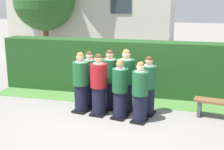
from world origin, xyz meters
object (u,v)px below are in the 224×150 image
(student_front_row_2, at_px, (120,91))
(student_rear_row_3, at_px, (148,87))
(wooden_bench, at_px, (222,106))
(student_front_row_3, at_px, (140,94))
(student_rear_row_2, at_px, (126,82))
(student_front_row_0, at_px, (81,84))
(student_in_red_blazer, at_px, (99,86))
(student_rear_row_1, at_px, (110,81))
(student_rear_row_0, at_px, (90,80))

(student_front_row_2, relative_size, student_rear_row_3, 0.99)
(student_rear_row_3, distance_m, wooden_bench, 1.93)
(student_front_row_3, relative_size, student_rear_row_2, 0.90)
(student_front_row_0, bearing_deg, student_in_red_blazer, -11.20)
(student_front_row_3, relative_size, student_rear_row_1, 0.93)
(student_front_row_2, relative_size, student_rear_row_2, 0.91)
(student_rear_row_0, bearing_deg, wooden_bench, -2.98)
(student_rear_row_1, bearing_deg, student_rear_row_0, 172.79)
(student_rear_row_1, height_order, student_rear_row_2, student_rear_row_2)
(student_in_red_blazer, distance_m, student_rear_row_3, 1.30)
(student_rear_row_1, height_order, wooden_bench, student_rear_row_1)
(student_rear_row_3, bearing_deg, student_rear_row_1, 168.75)
(student_rear_row_3, bearing_deg, student_front_row_0, -172.69)
(student_front_row_2, distance_m, wooden_bench, 2.63)
(student_in_red_blazer, bearing_deg, student_rear_row_3, 14.86)
(student_rear_row_0, distance_m, student_rear_row_3, 1.72)
(student_rear_row_2, relative_size, wooden_bench, 1.19)
(student_front_row_0, relative_size, student_rear_row_0, 1.03)
(student_front_row_0, height_order, student_rear_row_0, student_front_row_0)
(student_rear_row_3, bearing_deg, student_rear_row_2, 170.66)
(student_front_row_2, distance_m, student_rear_row_1, 0.79)
(student_rear_row_2, bearing_deg, wooden_bench, 0.14)
(student_rear_row_1, relative_size, student_rear_row_3, 1.06)
(student_rear_row_2, relative_size, student_rear_row_3, 1.09)
(student_front_row_2, distance_m, student_rear_row_3, 0.79)
(student_front_row_3, bearing_deg, wooden_bench, 18.29)
(student_front_row_0, relative_size, student_rear_row_1, 0.99)
(student_front_row_3, xyz_separation_m, student_rear_row_0, (-1.57, 0.85, 0.02))
(student_front_row_0, height_order, student_rear_row_2, student_rear_row_2)
(student_front_row_0, relative_size, wooden_bench, 1.14)
(student_in_red_blazer, height_order, student_front_row_2, student_in_red_blazer)
(student_front_row_0, height_order, student_rear_row_1, student_rear_row_1)
(student_front_row_3, height_order, student_rear_row_2, student_rear_row_2)
(student_in_red_blazer, height_order, student_rear_row_1, student_rear_row_1)
(student_front_row_0, bearing_deg, student_rear_row_0, 80.90)
(student_rear_row_0, relative_size, student_rear_row_3, 1.01)
(student_front_row_0, xyz_separation_m, student_in_red_blazer, (0.53, -0.10, 0.00))
(student_front_row_2, height_order, student_rear_row_0, student_rear_row_0)
(student_rear_row_3, xyz_separation_m, wooden_bench, (1.88, 0.11, -0.40))
(student_front_row_3, height_order, student_rear_row_3, student_rear_row_3)
(student_front_row_0, distance_m, student_front_row_2, 1.14)
(wooden_bench, bearing_deg, student_front_row_0, -174.77)
(student_front_row_3, bearing_deg, student_in_red_blazer, 168.65)
(student_rear_row_2, bearing_deg, student_front_row_0, -164.22)
(student_front_row_0, xyz_separation_m, student_rear_row_1, (0.69, 0.45, 0.01))
(student_rear_row_1, bearing_deg, student_front_row_0, -147.10)
(student_front_row_0, bearing_deg, student_rear_row_2, 15.78)
(student_front_row_3, xyz_separation_m, student_rear_row_3, (0.13, 0.56, 0.02))
(student_front_row_2, bearing_deg, student_front_row_3, -12.59)
(student_rear_row_1, xyz_separation_m, student_rear_row_2, (0.48, -0.12, 0.02))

